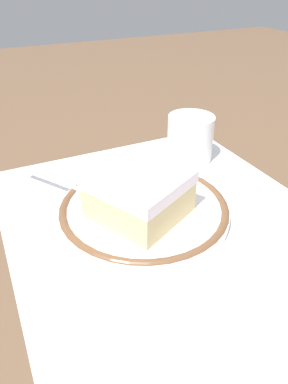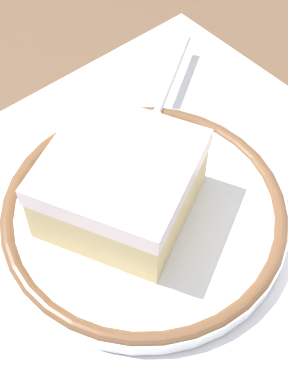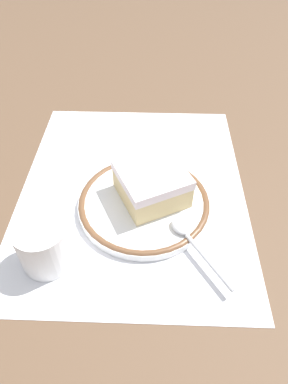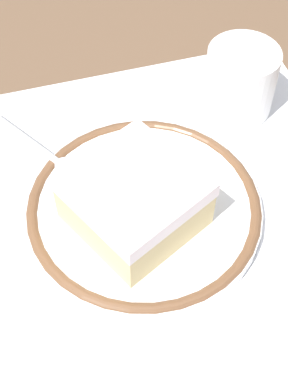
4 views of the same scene
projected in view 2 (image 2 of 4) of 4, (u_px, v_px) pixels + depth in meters
The scene contains 5 objects.
ground_plane at pixel (120, 269), 0.39m from camera, with size 2.40×2.40×0.00m, color brown.
placemat at pixel (120, 268), 0.39m from camera, with size 0.46×0.37×0.00m, color white.
plate at pixel (144, 212), 0.41m from camera, with size 0.21×0.21×0.02m.
cake_slice at pixel (120, 184), 0.38m from camera, with size 0.13×0.13×0.05m.
spoon at pixel (159, 108), 0.46m from camera, with size 0.12×0.08×0.01m.
Camera 2 is at (-0.11, -0.16, 0.35)m, focal length 52.19 mm.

